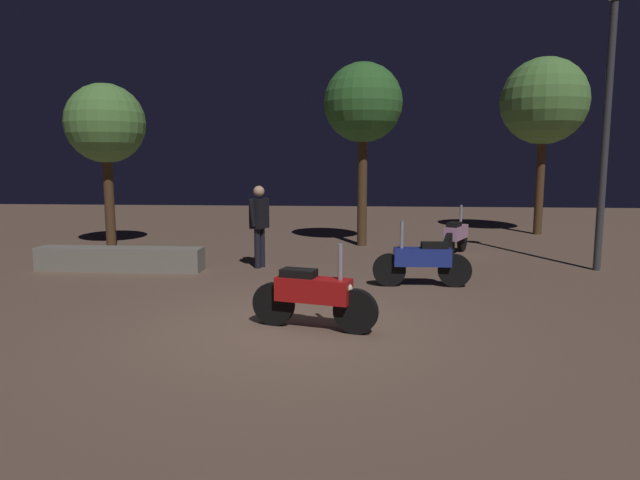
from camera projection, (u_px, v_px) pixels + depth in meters
ground_plane at (287, 328)px, 7.18m from camera, size 40.00×40.00×0.00m
motorcycle_red_foreground at (313, 295)px, 7.07m from camera, size 1.63×0.54×1.11m
motorcycle_pink_parked_left at (456, 236)px, 12.82m from camera, size 0.77×1.56×1.11m
motorcycle_blue_parked_right at (422, 261)px, 9.51m from camera, size 1.66×0.32×1.11m
person_rider_beside at (259, 219)px, 11.16m from camera, size 0.36×0.64×1.63m
streetlamp_near at (608, 93)px, 10.56m from camera, size 0.36×0.36×5.38m
tree_left_bg at (363, 105)px, 13.80m from camera, size 1.93×1.93×4.50m
tree_center_bg at (544, 102)px, 16.00m from camera, size 2.43×2.43×5.03m
tree_right_bg at (105, 125)px, 13.58m from camera, size 1.89×1.89×3.96m
planter_wall_low at (120, 259)px, 10.98m from camera, size 3.24×0.50×0.45m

